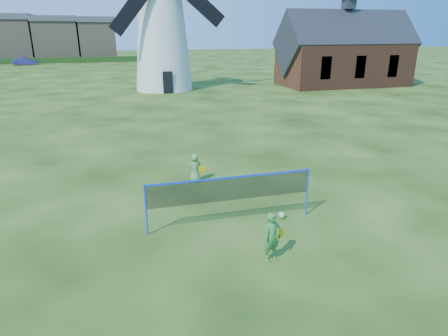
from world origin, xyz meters
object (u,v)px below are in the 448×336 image
object	(u,v)px
player_girl	(272,237)
player_boy	(195,168)
windmill	(162,28)
car_right	(25,61)
chapel	(344,54)
badminton_net	(231,190)
play_ball	(282,215)

from	to	relation	value
player_girl	player_boy	distance (m)	5.94
windmill	car_right	xyz separation A→B (m)	(-19.10, 34.24, -5.16)
chapel	player_girl	distance (m)	35.61
badminton_net	car_right	bearing A→B (deg)	105.51
player_boy	chapel	bearing A→B (deg)	-124.26
badminton_net	player_girl	distance (m)	2.24
play_ball	windmill	bearing A→B (deg)	90.18
chapel	player_boy	world-z (taller)	chapel
player_boy	play_ball	bearing A→B (deg)	124.67
chapel	play_ball	distance (m)	33.26
badminton_net	player_girl	size ratio (longest dim) A/B	3.86
chapel	player_girl	size ratio (longest dim) A/B	10.34
windmill	car_right	size ratio (longest dim) A/B	4.27
chapel	play_ball	xyz separation A→B (m)	(-18.59, -27.40, -3.11)
player_boy	car_right	xyz separation A→B (m)	(-17.19, 59.44, 0.06)
player_boy	windmill	bearing A→B (deg)	-87.50
badminton_net	car_right	distance (m)	65.58
windmill	badminton_net	distance (m)	29.37
player_girl	player_boy	xyz separation A→B (m)	(-0.81, 5.89, -0.09)
player_boy	badminton_net	bearing A→B (deg)	102.09
windmill	chapel	xyz separation A→B (m)	(18.68, -1.59, -2.57)
windmill	play_ball	xyz separation A→B (m)	(0.09, -29.00, -5.67)
player_girl	car_right	distance (m)	67.76
car_right	play_ball	bearing A→B (deg)	-167.37
chapel	badminton_net	world-z (taller)	chapel
badminton_net	player_boy	size ratio (longest dim) A/B	4.50
chapel	player_boy	size ratio (longest dim) A/B	12.04
badminton_net	player_boy	xyz separation A→B (m)	(-0.35, 3.75, -0.58)
chapel	badminton_net	size ratio (longest dim) A/B	2.68
play_ball	badminton_net	bearing A→B (deg)	178.62
player_girl	play_ball	bearing A→B (deg)	42.06
player_girl	car_right	size ratio (longest dim) A/B	0.34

